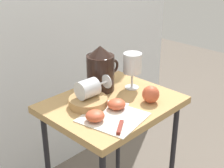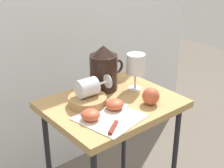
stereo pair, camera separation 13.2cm
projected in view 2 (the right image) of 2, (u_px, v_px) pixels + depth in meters
table at (112, 119)px, 1.39m from camera, size 0.54×0.43×0.74m
linen_napkin at (109, 117)px, 1.23m from camera, size 0.25×0.25×0.00m
basket_tray at (88, 101)px, 1.32m from camera, size 0.16×0.16×0.03m
pitcher at (104, 72)px, 1.43m from camera, size 0.18×0.12×0.20m
wine_glass_upright at (136, 66)px, 1.42m from camera, size 0.08×0.08×0.17m
wine_glass_tipped_near at (88, 87)px, 1.31m from camera, size 0.15×0.08×0.08m
apple_half_left at (91, 115)px, 1.20m from camera, size 0.07×0.07×0.04m
apple_half_right at (115, 104)px, 1.28m from camera, size 0.07×0.07×0.04m
apple_whole at (151, 96)px, 1.32m from camera, size 0.07×0.07×0.07m
knife at (116, 122)px, 1.19m from camera, size 0.20×0.14×0.01m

